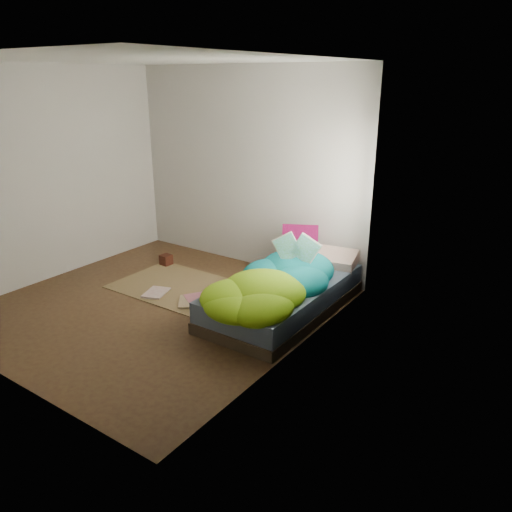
{
  "coord_description": "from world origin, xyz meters",
  "views": [
    {
      "loc": [
        3.81,
        -3.57,
        2.44
      ],
      "look_at": [
        0.84,
        0.75,
        0.55
      ],
      "focal_mm": 35.0,
      "sensor_mm": 36.0,
      "label": 1
    }
  ],
  "objects_px": {
    "floor_book_a": "(147,292)",
    "floor_book_b": "(197,293)",
    "bed": "(283,296)",
    "open_book": "(296,239)",
    "pillow_magenta": "(300,242)",
    "wooden_box": "(166,260)"
  },
  "relations": [
    {
      "from": "bed",
      "to": "wooden_box",
      "type": "relative_size",
      "value": 14.6
    },
    {
      "from": "floor_book_a",
      "to": "bed",
      "type": "bearing_deg",
      "value": -0.67
    },
    {
      "from": "floor_book_a",
      "to": "floor_book_b",
      "type": "bearing_deg",
      "value": 10.1
    },
    {
      "from": "open_book",
      "to": "floor_book_a",
      "type": "relative_size",
      "value": 1.3
    },
    {
      "from": "wooden_box",
      "to": "open_book",
      "type": "bearing_deg",
      "value": -4.68
    },
    {
      "from": "open_book",
      "to": "floor_book_a",
      "type": "bearing_deg",
      "value": -174.04
    },
    {
      "from": "wooden_box",
      "to": "floor_book_b",
      "type": "xyz_separation_m",
      "value": [
        1.01,
        -0.53,
        -0.05
      ]
    },
    {
      "from": "open_book",
      "to": "wooden_box",
      "type": "bearing_deg",
      "value": 159.81
    },
    {
      "from": "pillow_magenta",
      "to": "wooden_box",
      "type": "relative_size",
      "value": 3.14
    },
    {
      "from": "bed",
      "to": "floor_book_b",
      "type": "xyz_separation_m",
      "value": [
        -1.05,
        -0.24,
        -0.14
      ]
    },
    {
      "from": "bed",
      "to": "floor_book_a",
      "type": "bearing_deg",
      "value": -161.25
    },
    {
      "from": "open_book",
      "to": "pillow_magenta",
      "type": "bearing_deg",
      "value": 100.52
    },
    {
      "from": "bed",
      "to": "open_book",
      "type": "height_order",
      "value": "open_book"
    },
    {
      "from": "bed",
      "to": "floor_book_a",
      "type": "height_order",
      "value": "bed"
    },
    {
      "from": "pillow_magenta",
      "to": "floor_book_a",
      "type": "xyz_separation_m",
      "value": [
        -1.36,
        -1.26,
        -0.53
      ]
    },
    {
      "from": "bed",
      "to": "open_book",
      "type": "xyz_separation_m",
      "value": [
        0.08,
        0.12,
        0.64
      ]
    },
    {
      "from": "open_book",
      "to": "wooden_box",
      "type": "distance_m",
      "value": 2.27
    },
    {
      "from": "pillow_magenta",
      "to": "floor_book_b",
      "type": "bearing_deg",
      "value": -158.32
    },
    {
      "from": "floor_book_a",
      "to": "floor_book_b",
      "type": "height_order",
      "value": "floor_book_b"
    },
    {
      "from": "wooden_box",
      "to": "floor_book_b",
      "type": "relative_size",
      "value": 0.42
    },
    {
      "from": "pillow_magenta",
      "to": "open_book",
      "type": "bearing_deg",
      "value": -91.51
    },
    {
      "from": "pillow_magenta",
      "to": "floor_book_b",
      "type": "relative_size",
      "value": 1.3
    }
  ]
}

